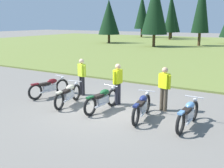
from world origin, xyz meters
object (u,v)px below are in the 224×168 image
object	(u,v)px
rider_with_back_turned	(82,75)
motorcycle_navy	(142,107)
rider_near_row_end	(164,86)
motorcycle_maroon	(49,87)
motorcycle_cream	(68,94)
motorcycle_british_green	(102,99)
rider_checking_bike	(118,82)
motorcycle_sky_blue	(188,114)

from	to	relation	value
rider_with_back_turned	motorcycle_navy	bearing A→B (deg)	-21.59
rider_near_row_end	rider_with_back_turned	size ratio (longest dim) A/B	1.00
motorcycle_maroon	motorcycle_cream	bearing A→B (deg)	-18.84
motorcycle_british_green	rider_near_row_end	distance (m)	2.37
motorcycle_cream	motorcycle_maroon	bearing A→B (deg)	161.16
motorcycle_cream	rider_checking_bike	bearing A→B (deg)	31.69
motorcycle_british_green	rider_checking_bike	distance (m)	1.11
motorcycle_maroon	rider_with_back_turned	world-z (taller)	rider_with_back_turned
motorcycle_british_green	rider_checking_bike	bearing A→B (deg)	82.76
motorcycle_maroon	rider_with_back_turned	size ratio (longest dim) A/B	1.24
motorcycle_british_green	rider_checking_bike	world-z (taller)	rider_checking_bike
motorcycle_navy	rider_near_row_end	world-z (taller)	rider_near_row_end
rider_checking_bike	motorcycle_sky_blue	bearing A→B (deg)	-17.04
motorcycle_maroon	rider_checking_bike	size ratio (longest dim) A/B	1.24
rider_near_row_end	rider_checking_bike	distance (m)	1.89
motorcycle_cream	motorcycle_sky_blue	bearing A→B (deg)	1.09
rider_near_row_end	motorcycle_navy	bearing A→B (deg)	-105.77
motorcycle_cream	rider_checking_bike	xyz separation A→B (m)	(1.69, 1.04, 0.51)
rider_with_back_turned	motorcycle_cream	bearing A→B (deg)	-74.48
motorcycle_maroon	motorcycle_cream	distance (m)	1.60
rider_checking_bike	motorcycle_maroon	bearing A→B (deg)	-170.62
rider_near_row_end	rider_with_back_turned	xyz separation A→B (m)	(-3.98, 0.23, 0.00)
motorcycle_sky_blue	rider_checking_bike	xyz separation A→B (m)	(-3.11, 0.95, 0.51)
motorcycle_cream	motorcycle_sky_blue	xyz separation A→B (m)	(4.80, 0.09, 0.00)
motorcycle_british_green	rider_near_row_end	size ratio (longest dim) A/B	1.26
motorcycle_cream	motorcycle_navy	distance (m)	3.23
motorcycle_sky_blue	rider_with_back_turned	distance (m)	5.41
motorcycle_maroon	rider_checking_bike	bearing A→B (deg)	9.38
motorcycle_cream	rider_with_back_turned	bearing A→B (deg)	105.52
motorcycle_sky_blue	rider_near_row_end	xyz separation A→B (m)	(-1.24, 1.15, 0.51)
motorcycle_navy	motorcycle_maroon	bearing A→B (deg)	174.17
rider_with_back_turned	rider_checking_bike	bearing A→B (deg)	-11.45
motorcycle_navy	rider_with_back_turned	world-z (taller)	rider_with_back_turned
motorcycle_cream	rider_near_row_end	bearing A→B (deg)	19.21
motorcycle_cream	motorcycle_navy	world-z (taller)	same
motorcycle_british_green	rider_with_back_turned	xyz separation A→B (m)	(-1.98, 1.40, 0.51)
motorcycle_british_green	motorcycle_cream	bearing A→B (deg)	-177.37
motorcycle_sky_blue	rider_near_row_end	size ratio (longest dim) A/B	1.26
motorcycle_british_green	motorcycle_navy	bearing A→B (deg)	-1.38
motorcycle_navy	motorcycle_sky_blue	xyz separation A→B (m)	(1.58, 0.06, 0.00)
rider_with_back_turned	motorcycle_maroon	bearing A→B (deg)	-139.11
rider_checking_bike	motorcycle_navy	bearing A→B (deg)	-33.44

